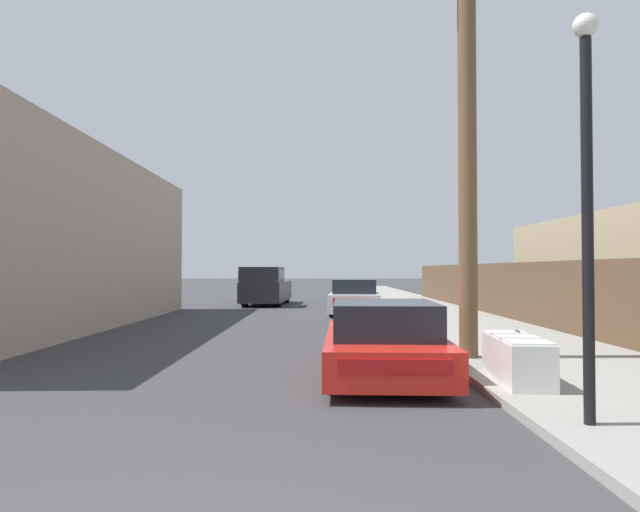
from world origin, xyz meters
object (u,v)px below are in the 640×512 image
object	(u,v)px
discarded_fridge	(515,359)
utility_pole	(466,135)
parked_sports_car_red	(382,341)
pickup_truck	(264,286)
street_lamp	(585,182)
car_parked_mid	(353,298)

from	to	relation	value
discarded_fridge	utility_pole	world-z (taller)	utility_pole
parked_sports_car_red	pickup_truck	world-z (taller)	pickup_truck
street_lamp	pickup_truck	bearing A→B (deg)	104.09
parked_sports_car_red	car_parked_mid	size ratio (longest dim) A/B	1.05
utility_pole	car_parked_mid	bearing A→B (deg)	96.82
utility_pole	street_lamp	world-z (taller)	utility_pole
discarded_fridge	car_parked_mid	world-z (taller)	car_parked_mid
pickup_truck	utility_pole	size ratio (longest dim) A/B	0.70
parked_sports_car_red	utility_pole	world-z (taller)	utility_pole
utility_pole	street_lamp	distance (m)	4.86
car_parked_mid	street_lamp	distance (m)	16.48
parked_sports_car_red	utility_pole	size ratio (longest dim) A/B	0.57
discarded_fridge	pickup_truck	size ratio (longest dim) A/B	0.33
car_parked_mid	street_lamp	size ratio (longest dim) A/B	1.01
utility_pole	parked_sports_car_red	bearing A→B (deg)	-144.95
parked_sports_car_red	utility_pole	xyz separation A→B (m)	(1.72, 1.21, 3.70)
pickup_truck	car_parked_mid	bearing A→B (deg)	128.11
street_lamp	discarded_fridge	bearing A→B (deg)	89.15
parked_sports_car_red	car_parked_mid	bearing A→B (deg)	90.91
utility_pole	pickup_truck	bearing A→B (deg)	107.37
discarded_fridge	parked_sports_car_red	size ratio (longest dim) A/B	0.40
discarded_fridge	street_lamp	size ratio (longest dim) A/B	0.42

